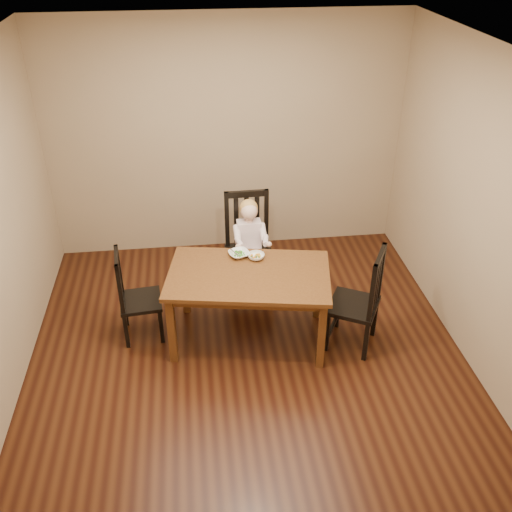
{
  "coord_description": "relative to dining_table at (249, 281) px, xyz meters",
  "views": [
    {
      "loc": [
        -0.41,
        -4.11,
        3.57
      ],
      "look_at": [
        0.12,
        0.25,
        0.87
      ],
      "focal_mm": 40.0,
      "sensor_mm": 36.0,
      "label": 1
    }
  ],
  "objects": [
    {
      "name": "chair_child",
      "position": [
        0.09,
        0.81,
        -0.12
      ],
      "size": [
        0.49,
        0.47,
        1.11
      ],
      "rotation": [
        0.0,
        0.0,
        3.17
      ],
      "color": "black",
      "rests_on": "room"
    },
    {
      "name": "dining_table",
      "position": [
        0.0,
        0.0,
        0.0
      ],
      "size": [
        1.6,
        1.12,
        0.73
      ],
      "rotation": [
        0.0,
        0.0,
        -0.18
      ],
      "color": "#472910",
      "rests_on": "room"
    },
    {
      "name": "toddler",
      "position": [
        0.09,
        0.75,
        0.02
      ],
      "size": [
        0.33,
        0.41,
        0.56
      ],
      "primitive_type": null,
      "rotation": [
        0.0,
        0.0,
        3.17
      ],
      "color": "white",
      "rests_on": "chair_child"
    },
    {
      "name": "fork",
      "position": [
        -0.1,
        0.3,
        0.13
      ],
      "size": [
        0.08,
        0.09,
        0.04
      ],
      "rotation": [
        0.0,
        0.0,
        0.71
      ],
      "color": "silver",
      "rests_on": "bowl_peas"
    },
    {
      "name": "room",
      "position": [
        -0.05,
        -0.18,
        0.7
      ],
      "size": [
        4.01,
        4.01,
        2.71
      ],
      "color": "#3F1E0D",
      "rests_on": "ground"
    },
    {
      "name": "chair_left",
      "position": [
        -1.06,
        0.17,
        -0.21
      ],
      "size": [
        0.42,
        0.43,
        0.92
      ],
      "rotation": [
        0.0,
        0.0,
        -1.47
      ],
      "color": "black",
      "rests_on": "room"
    },
    {
      "name": "bowl_peas",
      "position": [
        -0.06,
        0.31,
        0.11
      ],
      "size": [
        0.24,
        0.24,
        0.05
      ],
      "primitive_type": "imported",
      "rotation": [
        0.0,
        0.0,
        0.34
      ],
      "color": "white",
      "rests_on": "dining_table"
    },
    {
      "name": "bowl_veg",
      "position": [
        0.1,
        0.25,
        0.11
      ],
      "size": [
        0.18,
        0.18,
        0.05
      ],
      "primitive_type": "imported",
      "rotation": [
        0.0,
        0.0,
        -0.18
      ],
      "color": "white",
      "rests_on": "dining_table"
    },
    {
      "name": "chair_right",
      "position": [
        0.99,
        -0.22,
        -0.15
      ],
      "size": [
        0.59,
        0.59,
        1.03
      ],
      "rotation": [
        0.0,
        0.0,
        1.07
      ],
      "color": "black",
      "rests_on": "room"
    }
  ]
}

